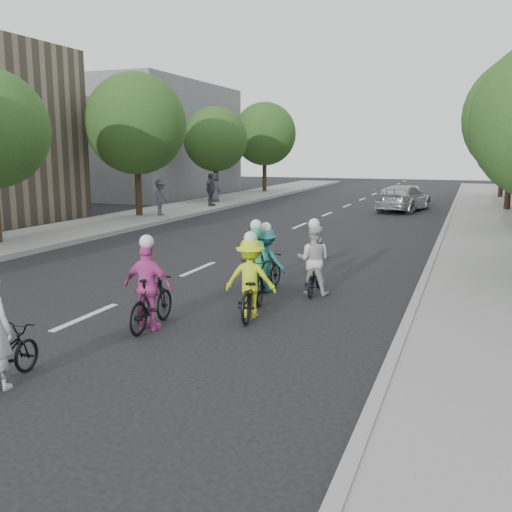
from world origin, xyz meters
The scene contains 21 objects.
ground centered at (0.00, 0.00, 0.00)m, with size 120.00×120.00×0.00m, color black.
sidewalk_left centered at (-8.00, 10.00, 0.07)m, with size 4.00×80.00×0.15m, color gray.
curb_left centered at (-6.05, 10.00, 0.09)m, with size 0.18×80.00×0.18m, color #999993.
sidewalk_right centered at (8.00, 10.00, 0.07)m, with size 4.00×80.00×0.15m, color gray.
curb_right centered at (6.05, 10.00, 0.09)m, with size 0.18×80.00×0.18m, color #999993.
bldg_sw centered at (-16.00, 28.00, 4.00)m, with size 10.00×14.00×8.00m, color slate.
tree_l_3 centered at (-8.20, 15.00, 4.52)m, with size 4.80×4.80×6.93m.
tree_l_4 centered at (-8.20, 24.00, 3.96)m, with size 4.00×4.00×5.97m.
tree_l_5 centered at (-8.20, 33.00, 4.52)m, with size 4.80×4.80×6.93m.
tree_r_2 centered at (8.80, 24.60, 3.96)m, with size 4.00×4.00×5.97m.
tree_r_3 centered at (8.80, 33.60, 4.52)m, with size 4.80×4.80×6.93m.
cyclist_0 centered at (3.05, 1.25, 0.63)m, with size 1.10×2.06×1.72m.
cyclist_1 centered at (1.61, -0.19, 0.65)m, with size 0.97×1.68×1.77m.
cyclist_3 centered at (2.63, 3.28, 0.63)m, with size 1.02×1.53×1.64m.
cyclist_4 centered at (2.54, 2.91, 0.61)m, with size 0.60×1.71×1.74m.
cyclist_5 centered at (3.72, 3.46, 0.63)m, with size 0.83×1.57×1.75m.
follow_car_lead centered at (3.50, 23.07, 0.71)m, with size 1.98×4.86×1.41m, color #B0B0B5.
follow_car_trail centered at (3.43, 27.38, 0.62)m, with size 1.47×3.65×1.24m, color silver.
spectator_0 centered at (-7.12, 15.25, 1.03)m, with size 1.13×0.65×1.75m, color #4F4E5B.
spectator_1 centered at (-6.93, 20.51, 1.09)m, with size 1.10×0.46×1.88m, color #4F4E5B.
spectator_2 centered at (-7.84, 23.04, 1.04)m, with size 0.87×0.56×1.77m, color #4F505C.
Camera 1 is at (7.03, -8.99, 3.25)m, focal length 40.00 mm.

